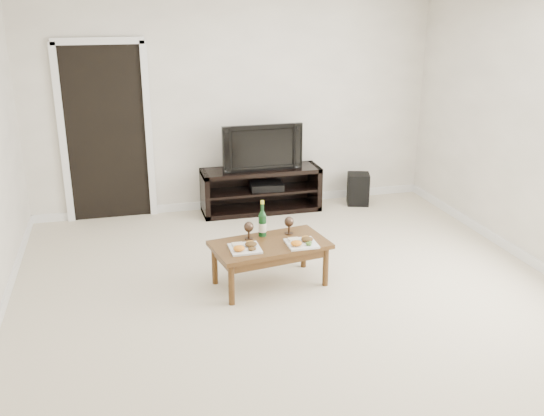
{
  "coord_description": "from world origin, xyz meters",
  "views": [
    {
      "loc": [
        -1.43,
        -4.52,
        2.55
      ],
      "look_at": [
        -0.09,
        0.62,
        0.7
      ],
      "focal_mm": 40.0,
      "sensor_mm": 36.0,
      "label": 1
    }
  ],
  "objects_px": {
    "television": "(261,146)",
    "coffee_table": "(270,264)",
    "media_console": "(261,190)",
    "subwoofer": "(358,189)"
  },
  "relations": [
    {
      "from": "media_console",
      "to": "coffee_table",
      "type": "relative_size",
      "value": 1.4
    },
    {
      "from": "television",
      "to": "coffee_table",
      "type": "distance_m",
      "value": 2.17
    },
    {
      "from": "television",
      "to": "coffee_table",
      "type": "height_order",
      "value": "television"
    },
    {
      "from": "media_console",
      "to": "television",
      "type": "xyz_separation_m",
      "value": [
        0.0,
        0.0,
        0.56
      ]
    },
    {
      "from": "media_console",
      "to": "coffee_table",
      "type": "bearing_deg",
      "value": -101.31
    },
    {
      "from": "television",
      "to": "subwoofer",
      "type": "bearing_deg",
      "value": -2.81
    },
    {
      "from": "media_console",
      "to": "coffee_table",
      "type": "distance_m",
      "value": 2.08
    },
    {
      "from": "television",
      "to": "subwoofer",
      "type": "distance_m",
      "value": 1.43
    },
    {
      "from": "television",
      "to": "coffee_table",
      "type": "xyz_separation_m",
      "value": [
        -0.41,
        -2.04,
        -0.62
      ]
    },
    {
      "from": "media_console",
      "to": "television",
      "type": "relative_size",
      "value": 1.49
    }
  ]
}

